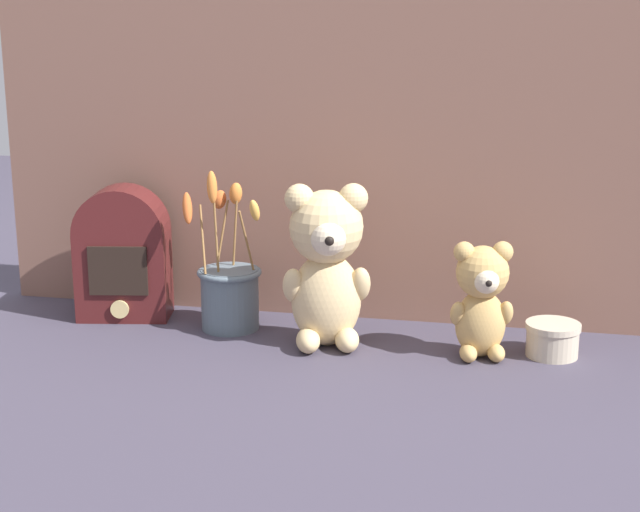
{
  "coord_description": "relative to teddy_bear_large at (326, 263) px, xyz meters",
  "views": [
    {
      "loc": [
        0.36,
        -1.7,
        0.62
      ],
      "look_at": [
        0.0,
        0.02,
        0.16
      ],
      "focal_mm": 55.0,
      "sensor_mm": 36.0,
      "label": 1
    }
  ],
  "objects": [
    {
      "name": "teddy_bear_large",
      "position": [
        0.0,
        0.0,
        0.0
      ],
      "size": [
        0.17,
        0.15,
        0.3
      ],
      "color": "#DBBC84",
      "rests_on": "ground"
    },
    {
      "name": "flower_vase",
      "position": [
        -0.2,
        0.06,
        -0.08
      ],
      "size": [
        0.16,
        0.13,
        0.31
      ],
      "color": "slate",
      "rests_on": "ground"
    },
    {
      "name": "decorative_tin_tall",
      "position": [
        0.41,
        0.03,
        -0.13
      ],
      "size": [
        0.1,
        0.1,
        0.06
      ],
      "color": "beige",
      "rests_on": "ground"
    },
    {
      "name": "ground_plane",
      "position": [
        -0.02,
        0.02,
        -0.16
      ],
      "size": [
        4.0,
        4.0,
        0.0
      ],
      "primitive_type": "plane",
      "color": "#3D3847"
    },
    {
      "name": "teddy_bear_medium",
      "position": [
        0.28,
        -0.0,
        -0.05
      ],
      "size": [
        0.12,
        0.11,
        0.21
      ],
      "color": "tan",
      "rests_on": "ground"
    },
    {
      "name": "vintage_radio",
      "position": [
        -0.43,
        0.08,
        -0.03
      ],
      "size": [
        0.19,
        0.13,
        0.27
      ],
      "color": "#4C1919",
      "rests_on": "ground"
    },
    {
      "name": "backdrop_wall",
      "position": [
        -0.02,
        0.18,
        0.24
      ],
      "size": [
        1.39,
        0.02,
        0.79
      ],
      "color": "#845B4C",
      "rests_on": "ground"
    }
  ]
}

